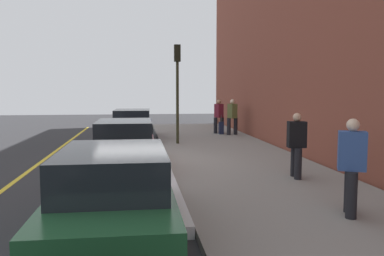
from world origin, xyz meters
TOP-DOWN VIEW (x-y plane):
  - ground_plane at (0.00, 0.00)m, footprint 56.00×56.00m
  - sidewalk at (0.00, -3.30)m, footprint 28.00×4.60m
  - lane_stripe_centre at (0.00, 3.20)m, footprint 28.00×0.14m
  - snow_bank_curb at (-2.88, -0.70)m, footprint 7.16×0.56m
  - parked_car_green at (-6.31, 0.31)m, footprint 4.77×1.90m
  - parked_car_maroon at (-0.41, 0.34)m, footprint 4.49×1.91m
  - parked_car_navy at (6.41, 0.21)m, footprint 4.32×2.01m
  - pedestrian_blue_coat at (-6.01, -3.89)m, footprint 0.55×0.56m
  - pedestrian_olive_coat at (7.25, -4.80)m, footprint 0.56×0.58m
  - pedestrian_burgundy_coat at (8.06, -4.27)m, footprint 0.55×0.57m
  - pedestrian_black_coat at (-2.87, -4.13)m, footprint 0.56×0.49m
  - traffic_light_pole at (4.28, -1.72)m, footprint 0.35×0.26m
  - rolling_suitcase at (7.68, -4.32)m, footprint 0.34×0.22m

SIDE VIEW (x-z plane):
  - ground_plane at x=0.00m, z-range 0.00..0.00m
  - lane_stripe_centre at x=0.00m, z-range 0.00..0.01m
  - sidewalk at x=0.00m, z-range 0.00..0.15m
  - snow_bank_curb at x=-2.88m, z-range 0.00..0.22m
  - rolling_suitcase at x=7.68m, z-range -0.03..0.96m
  - parked_car_navy at x=6.41m, z-range 0.00..1.51m
  - parked_car_maroon at x=-0.41m, z-range 0.00..1.51m
  - parked_car_green at x=-6.31m, z-range 0.00..1.52m
  - pedestrian_black_coat at x=-2.87m, z-range 0.21..1.90m
  - pedestrian_blue_coat at x=-6.01m, z-range 0.21..1.98m
  - pedestrian_burgundy_coat at x=8.06m, z-range 0.21..1.98m
  - pedestrian_olive_coat at x=7.25m, z-range 0.21..2.02m
  - traffic_light_pole at x=4.28m, z-range 0.90..5.05m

